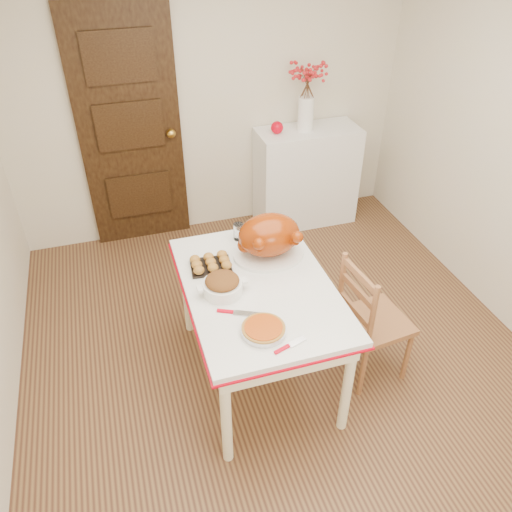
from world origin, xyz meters
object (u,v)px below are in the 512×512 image
object	(u,v)px
chair_oak	(375,319)
pumpkin_pie	(263,329)
kitchen_table	(258,331)
sideboard	(306,177)
turkey_platter	(269,237)

from	to	relation	value
chair_oak	pumpkin_pie	bearing A→B (deg)	97.93
kitchen_table	chair_oak	distance (m)	0.76
kitchen_table	chair_oak	xyz separation A→B (m)	(0.73, -0.18, 0.07)
sideboard	kitchen_table	size ratio (longest dim) A/B	0.73
sideboard	pumpkin_pie	bearing A→B (deg)	-117.60
kitchen_table	turkey_platter	distance (m)	0.61
sideboard	turkey_platter	xyz separation A→B (m)	(-0.88, -1.51, 0.45)
sideboard	pumpkin_pie	distance (m)	2.46
chair_oak	turkey_platter	bearing A→B (deg)	46.17
sideboard	kitchen_table	xyz separation A→B (m)	(-1.04, -1.77, -0.08)
chair_oak	turkey_platter	distance (m)	0.86
pumpkin_pie	sideboard	bearing A→B (deg)	62.40
sideboard	kitchen_table	bearing A→B (deg)	-120.27
kitchen_table	sideboard	bearing A→B (deg)	59.73
chair_oak	pumpkin_pie	distance (m)	0.92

